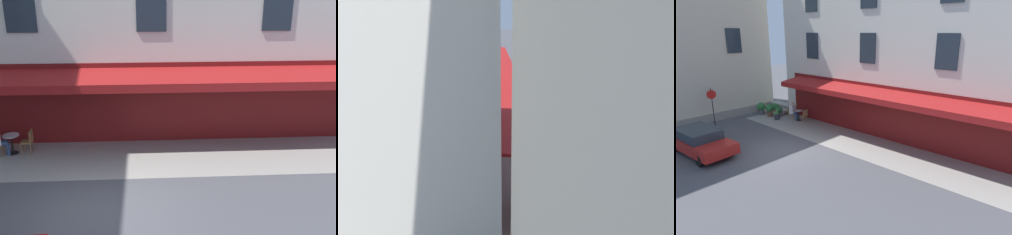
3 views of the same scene
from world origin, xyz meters
The scene contains 4 objects.
ground_plane centered at (0.00, 0.00, 0.00)m, with size 70.00×70.00×0.00m, color #4C4C51.
sidewalk_cafe_terrace centered at (-3.25, -3.40, 0.00)m, with size 20.50×3.20×0.01m, color gray.
cafe_table_mid_terrace centered at (3.61, -4.01, 0.49)m, with size 0.60×0.60×0.75m.
cafe_chair_wicker_back_row centered at (2.98, -4.01, 0.55)m, with size 0.40×0.40×0.91m.
Camera 1 is at (-1.44, 9.40, 6.22)m, focal length 41.04 mm.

